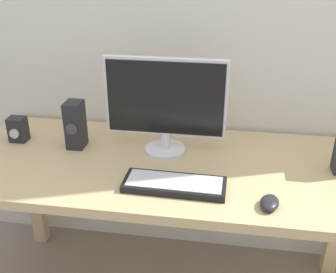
% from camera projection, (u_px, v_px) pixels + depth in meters
% --- Properties ---
extents(desk, '(1.76, 0.72, 0.72)m').
position_uv_depth(desk, '(171.00, 181.00, 1.71)').
color(desk, tan).
rests_on(desk, ground_plane).
extents(monitor, '(0.51, 0.18, 0.41)m').
position_uv_depth(monitor, '(165.00, 103.00, 1.67)').
color(monitor, silver).
rests_on(monitor, desk).
extents(keyboard_primary, '(0.38, 0.15, 0.03)m').
position_uv_depth(keyboard_primary, '(174.00, 184.00, 1.50)').
color(keyboard_primary, black).
rests_on(keyboard_primary, desk).
extents(mouse, '(0.08, 0.11, 0.03)m').
position_uv_depth(mouse, '(270.00, 203.00, 1.38)').
color(mouse, '#232328').
rests_on(mouse, desk).
extents(speaker_left, '(0.07, 0.10, 0.21)m').
position_uv_depth(speaker_left, '(75.00, 125.00, 1.76)').
color(speaker_left, '#232328').
rests_on(speaker_left, desk).
extents(audio_controller, '(0.08, 0.07, 0.11)m').
position_uv_depth(audio_controller, '(18.00, 129.00, 1.83)').
color(audio_controller, '#232328').
rests_on(audio_controller, desk).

